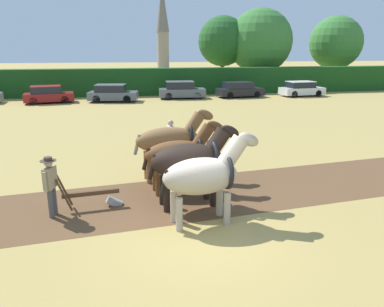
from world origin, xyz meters
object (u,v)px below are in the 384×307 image
(parked_car_center_right, at_px, (181,90))
(parked_car_right, at_px, (239,90))
(tree_left, at_px, (223,41))
(parked_car_center_left, at_px, (48,95))
(church_spire, at_px, (163,25))
(farmer_at_plow, at_px, (50,182))
(draft_horse_lead_left, at_px, (205,175))
(parked_car_center, at_px, (112,93))
(parked_car_far_right, at_px, (301,89))
(tree_center_left, at_px, (260,41))
(tree_center, at_px, (336,43))
(plow, at_px, (96,197))
(farmer_beside_team, at_px, (171,138))
(draft_horse_trail_right, at_px, (171,140))
(draft_horse_trail_left, at_px, (180,153))
(draft_horse_lead_right, at_px, (191,160))

(parked_car_center_right, distance_m, parked_car_right, 5.50)
(tree_left, relative_size, parked_car_center_left, 1.92)
(church_spire, bearing_deg, farmer_at_plow, -98.92)
(draft_horse_lead_left, distance_m, parked_car_center, 24.26)
(parked_car_right, distance_m, parked_car_far_right, 6.08)
(tree_center_left, xyz_separation_m, draft_horse_lead_left, (-13.67, -33.07, -3.89))
(tree_center, bearing_deg, parked_car_center, -159.63)
(plow, height_order, parked_car_center_left, parked_car_center_left)
(church_spire, distance_m, parked_car_center, 44.97)
(church_spire, bearing_deg, tree_center_left, -78.08)
(parked_car_center_left, height_order, parked_car_right, parked_car_center_left)
(farmer_at_plow, bearing_deg, farmer_beside_team, 63.95)
(draft_horse_lead_left, relative_size, parked_car_far_right, 0.65)
(draft_horse_trail_right, relative_size, farmer_at_plow, 1.73)
(draft_horse_trail_left, distance_m, parked_car_center_right, 23.03)
(tree_center_left, xyz_separation_m, parked_car_center, (-16.44, -8.98, -4.49))
(farmer_at_plow, bearing_deg, draft_horse_trail_right, 49.19)
(tree_center, height_order, parked_car_center_right, tree_center)
(draft_horse_lead_left, relative_size, parked_car_center_left, 0.65)
(church_spire, distance_m, draft_horse_lead_right, 66.92)
(parked_car_center_left, bearing_deg, church_spire, 62.19)
(church_spire, xyz_separation_m, plow, (-9.28, -65.89, -8.43))
(tree_center, relative_size, plow, 4.53)
(draft_horse_trail_right, relative_size, parked_car_center_right, 0.68)
(farmer_at_plow, bearing_deg, draft_horse_lead_left, -0.96)
(tree_left, bearing_deg, tree_center_left, -12.95)
(farmer_beside_team, bearing_deg, parked_car_center_right, 73.18)
(draft_horse_lead_left, height_order, farmer_beside_team, draft_horse_lead_left)
(tree_center_left, height_order, draft_horse_lead_left, tree_center_left)
(parked_car_center_left, bearing_deg, draft_horse_trail_right, -78.96)
(parked_car_right, bearing_deg, parked_car_far_right, -8.98)
(farmer_beside_team, bearing_deg, draft_horse_lead_right, -96.43)
(draft_horse_trail_right, bearing_deg, tree_center, 45.31)
(tree_center_left, relative_size, draft_horse_lead_right, 3.19)
(farmer_at_plow, relative_size, parked_car_far_right, 0.40)
(tree_center_left, height_order, farmer_at_plow, tree_center_left)
(tree_left, relative_size, farmer_beside_team, 4.66)
(draft_horse_trail_left, distance_m, parked_car_right, 24.48)
(tree_center, bearing_deg, parked_car_center_left, -163.19)
(church_spire, height_order, parked_car_right, church_spire)
(tree_center, xyz_separation_m, farmer_at_plow, (-27.45, -32.72, -4.11))
(draft_horse_trail_right, bearing_deg, draft_horse_lead_right, -90.24)
(church_spire, relative_size, draft_horse_lead_right, 6.05)
(draft_horse_lead_right, bearing_deg, parked_car_far_right, 50.98)
(parked_car_right, bearing_deg, church_spire, 87.38)
(tree_left, bearing_deg, farmer_at_plow, -112.36)
(draft_horse_lead_right, bearing_deg, plow, 167.29)
(parked_car_center_right, distance_m, parked_car_far_right, 11.57)
(parked_car_center, relative_size, parked_car_right, 0.97)
(tree_center_left, bearing_deg, draft_horse_lead_right, -113.43)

